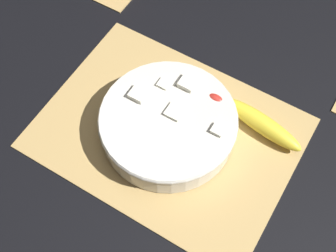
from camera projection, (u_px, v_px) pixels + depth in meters
ground_plane at (168, 133)px, 0.95m from camera, size 6.00×6.00×0.00m
bamboo_mat_center at (168, 132)px, 0.94m from camera, size 0.51×0.38×0.01m
fruit_salad_bowl at (168, 123)px, 0.91m from camera, size 0.27×0.27×0.07m
whole_banana at (262, 124)px, 0.93m from camera, size 0.18×0.07×0.04m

